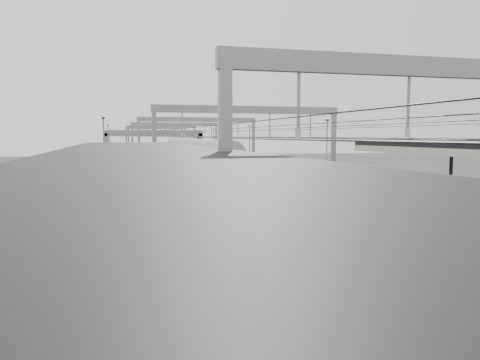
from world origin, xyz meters
TOP-DOWN VIEW (x-y plane):
  - platform_left at (-8.00, 45.00)m, footprint 4.00×120.00m
  - platform_right at (8.00, 45.00)m, footprint 4.00×120.00m
  - tracks at (0.00, 45.00)m, footprint 11.40×140.00m
  - overhead_line at (0.00, 51.62)m, footprint 13.00×140.00m
  - canopy_left at (-8.02, 2.99)m, footprint 4.40×30.00m
  - overbridge at (0.00, 100.00)m, footprint 22.00×2.20m
  - wall_left at (-11.20, 45.00)m, footprint 0.30×120.00m
  - wall_right at (11.20, 45.00)m, footprint 0.30×120.00m
  - train at (1.50, 52.27)m, footprint 2.62×47.67m
  - signal_green at (-5.20, 69.03)m, footprint 0.32×0.32m
  - signal_red_near at (3.20, 71.56)m, footprint 0.32×0.32m
  - signal_red_far at (5.40, 72.88)m, footprint 0.32×0.32m

SIDE VIEW (x-z plane):
  - tracks at x=0.00m, z-range -0.05..0.15m
  - platform_left at x=-8.00m, z-range 0.00..1.00m
  - platform_right at x=8.00m, z-range 0.00..1.00m
  - wall_left at x=-11.20m, z-range 0.00..3.20m
  - wall_right at x=11.20m, z-range 0.00..3.20m
  - train at x=1.50m, z-range -0.03..4.11m
  - signal_green at x=-5.20m, z-range 0.68..4.15m
  - signal_red_near at x=3.20m, z-range 0.68..4.15m
  - signal_red_far at x=5.40m, z-range 0.68..4.15m
  - canopy_left at x=-8.02m, z-range 2.97..7.21m
  - overbridge at x=0.00m, z-range 1.86..8.76m
  - overhead_line at x=0.00m, z-range 2.84..9.44m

